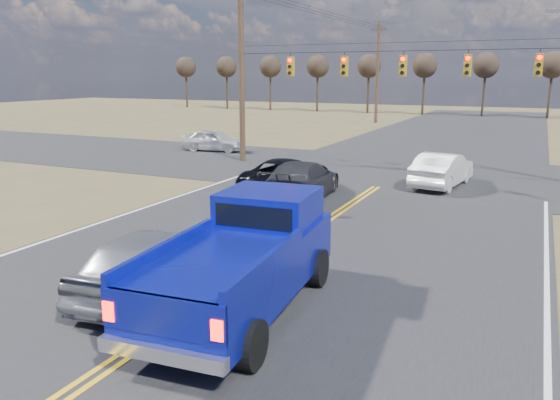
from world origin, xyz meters
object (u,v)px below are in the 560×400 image
at_px(white_car_queue, 442,170).
at_px(silver_suv, 151,260).
at_px(pickup_truck, 245,259).
at_px(black_suv, 287,175).
at_px(dgrey_car_queue, 302,180).
at_px(cross_car_west, 214,140).

bearing_deg(white_car_queue, silver_suv, 83.01).
height_order(pickup_truck, white_car_queue, pickup_truck).
relative_size(black_suv, white_car_queue, 1.13).
xyz_separation_m(pickup_truck, silver_suv, (-2.39, -0.13, -0.34)).
bearing_deg(dgrey_car_queue, silver_suv, 86.75).
distance_m(black_suv, white_car_queue, 7.03).
relative_size(silver_suv, cross_car_west, 1.12).
height_order(silver_suv, black_suv, silver_suv).
distance_m(silver_suv, white_car_queue, 15.87).
xyz_separation_m(black_suv, dgrey_car_queue, (1.11, -1.01, 0.05)).
bearing_deg(dgrey_car_queue, black_suv, -49.27).
height_order(silver_suv, dgrey_car_queue, silver_suv).
xyz_separation_m(silver_suv, cross_car_west, (-11.34, 20.73, -0.08)).
xyz_separation_m(white_car_queue, cross_car_west, (-15.33, 5.38, -0.06)).
distance_m(pickup_truck, silver_suv, 2.41).
relative_size(silver_suv, dgrey_car_queue, 0.87).
height_order(white_car_queue, cross_car_west, white_car_queue).
relative_size(white_car_queue, cross_car_west, 1.12).
xyz_separation_m(pickup_truck, white_car_queue, (1.61, 15.22, -0.36)).
bearing_deg(pickup_truck, silver_suv, 178.08).
bearing_deg(dgrey_car_queue, white_car_queue, -140.12).
height_order(pickup_truck, black_suv, pickup_truck).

